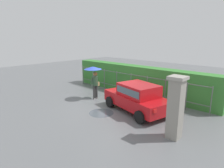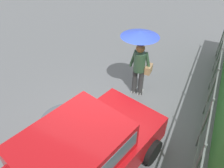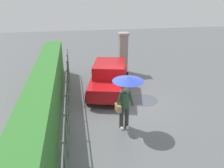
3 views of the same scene
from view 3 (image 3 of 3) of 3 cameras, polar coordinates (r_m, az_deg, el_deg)
name	(u,v)px [view 3 (image 3 of 3)]	position (r m, az deg, el deg)	size (l,w,h in m)	color
ground_plane	(125,106)	(9.76, 3.25, -5.60)	(40.00, 40.00, 0.00)	slate
car	(109,76)	(10.76, -0.70, 1.96)	(3.99, 2.55, 1.48)	#B71116
pedestrian	(126,90)	(7.57, 3.67, -1.66)	(1.07, 1.07, 2.04)	#333333
gate_pillar	(123,53)	(13.32, 2.87, 8.09)	(0.60, 0.60, 2.42)	gray
fence_section	(67,97)	(8.85, -11.52, -3.25)	(9.88, 0.05, 1.50)	#59605B
hedge_row	(46,95)	(8.86, -16.55, -2.84)	(10.83, 0.90, 1.90)	#387F33
puddle_near	(144,100)	(10.33, 8.21, -4.10)	(1.27, 1.27, 0.00)	#4C545B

